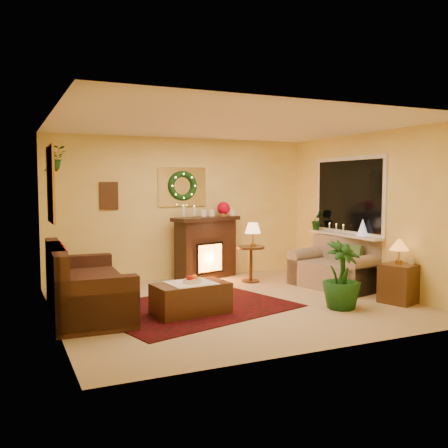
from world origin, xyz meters
name	(u,v)px	position (x,y,z in m)	size (l,w,h in m)	color
floor	(234,304)	(0.00, 0.00, 0.00)	(5.00, 5.00, 0.00)	beige
ceiling	(234,125)	(0.00, 0.00, 2.60)	(5.00, 5.00, 0.00)	white
wall_back	(182,209)	(0.00, 2.25, 1.30)	(5.00, 5.00, 0.00)	#EFD88C
wall_front	(327,228)	(0.00, -2.25, 1.30)	(5.00, 5.00, 0.00)	#EFD88C
wall_left	(52,221)	(-2.50, 0.00, 1.30)	(4.50, 4.50, 0.00)	#EFD88C
wall_right	(370,212)	(2.50, 0.00, 1.30)	(4.50, 4.50, 0.00)	#EFD88C
area_rug	(192,307)	(-0.64, 0.03, 0.01)	(2.66, 1.99, 0.01)	#560306
sofa	(87,282)	(-2.04, 0.34, 0.43)	(0.96, 2.19, 0.94)	brown
red_throw	(83,278)	(-2.07, 0.49, 0.46)	(0.73, 1.19, 0.02)	#AF2A1B
fireplace	(206,249)	(0.39, 2.04, 0.55)	(1.18, 0.37, 1.08)	black
poinsettia	(224,208)	(0.74, 2.02, 1.30)	(0.24, 0.24, 0.24)	#C40020
mantel_candle_a	(183,211)	(-0.05, 2.04, 1.26)	(0.06, 0.06, 0.19)	silver
mantel_candle_b	(194,211)	(0.15, 2.01, 1.26)	(0.06, 0.06, 0.17)	#F2E7C2
mantel_mirror	(182,187)	(0.00, 2.23, 1.70)	(0.92, 0.02, 0.72)	white
wreath	(183,186)	(0.00, 2.19, 1.72)	(0.55, 0.55, 0.11)	#194719
wall_art	(109,196)	(-1.35, 2.23, 1.55)	(0.32, 0.03, 0.48)	#381E11
gold_mirror	(51,184)	(-2.48, 0.30, 1.75)	(0.03, 0.84, 1.00)	gold
hanging_plant	(55,169)	(-2.34, 1.05, 1.97)	(0.33, 0.28, 0.36)	#194719
loveseat	(335,263)	(2.06, 0.34, 0.42)	(0.84, 1.45, 0.84)	gray
window_frame	(349,196)	(2.48, 0.55, 1.55)	(0.03, 1.86, 1.36)	white
window_glass	(348,196)	(2.47, 0.55, 1.55)	(0.02, 1.70, 1.22)	black
window_sill	(343,235)	(2.38, 0.55, 0.87)	(0.22, 1.86, 0.04)	white
mini_tree	(363,227)	(2.40, 0.07, 1.04)	(0.18, 0.18, 0.28)	white
sill_plant	(317,220)	(2.34, 1.29, 1.08)	(0.27, 0.22, 0.50)	#1D4522
side_table_round	(251,264)	(0.98, 1.36, 0.33)	(0.50, 0.50, 0.64)	#4B311F
lamp_cream	(253,233)	(1.00, 1.33, 0.88)	(0.28, 0.28, 0.43)	#FFC88D
end_table_square	(399,285)	(2.26, -0.94, 0.27)	(0.47, 0.47, 0.57)	#492110
lamp_tiffany	(399,252)	(2.28, -0.90, 0.74)	(0.29, 0.29, 0.42)	orange
coffee_table	(191,299)	(-0.78, -0.28, 0.21)	(1.00, 0.55, 0.42)	#3C230D
fruit_bowl	(192,281)	(-0.76, -0.30, 0.45)	(0.25, 0.25, 0.06)	#EFF4C5
floor_palm	(342,277)	(1.26, -0.88, 0.45)	(1.60, 1.60, 2.86)	#153218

